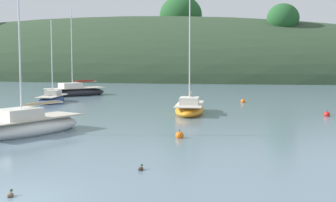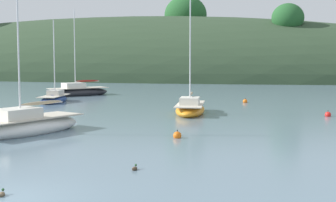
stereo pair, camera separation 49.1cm
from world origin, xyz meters
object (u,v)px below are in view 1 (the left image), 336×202
(sailboat_grey_yawl, at_px, (26,126))
(mooring_buoy_channel, at_px, (327,114))
(sailboat_blue_center, at_px, (75,92))
(sailboat_red_portside, at_px, (52,99))
(mooring_buoy_inner, at_px, (180,136))
(sailboat_navy_dinghy, at_px, (190,109))
(duck_lone_right, at_px, (141,169))
(mooring_buoy_outer, at_px, (243,101))
(duck_lone_left, at_px, (10,195))

(sailboat_grey_yawl, height_order, mooring_buoy_channel, sailboat_grey_yawl)
(sailboat_grey_yawl, bearing_deg, sailboat_blue_center, 108.78)
(sailboat_red_portside, xyz_separation_m, mooring_buoy_inner, (15.88, -16.96, -0.22))
(sailboat_navy_dinghy, relative_size, duck_lone_right, 21.24)
(mooring_buoy_outer, bearing_deg, mooring_buoy_channel, -54.05)
(sailboat_grey_yawl, bearing_deg, duck_lone_left, -62.50)
(sailboat_grey_yawl, relative_size, mooring_buoy_channel, 16.10)
(mooring_buoy_channel, distance_m, duck_lone_left, 25.88)
(sailboat_grey_yawl, bearing_deg, mooring_buoy_inner, 4.51)
(sailboat_blue_center, relative_size, sailboat_red_portside, 1.23)
(sailboat_red_portside, bearing_deg, sailboat_grey_yawl, -67.20)
(mooring_buoy_outer, relative_size, duck_lone_left, 1.29)
(sailboat_grey_yawl, xyz_separation_m, duck_lone_left, (5.74, -11.02, -0.38))
(sailboat_grey_yawl, bearing_deg, mooring_buoy_outer, 65.07)
(sailboat_navy_dinghy, bearing_deg, duck_lone_right, -84.79)
(sailboat_navy_dinghy, relative_size, mooring_buoy_channel, 16.65)
(sailboat_grey_yawl, distance_m, duck_lone_left, 12.43)
(duck_lone_left, bearing_deg, sailboat_navy_dinghy, 87.06)
(mooring_buoy_channel, distance_m, mooring_buoy_inner, 14.36)
(mooring_buoy_outer, distance_m, mooring_buoy_inner, 21.04)
(duck_lone_left, bearing_deg, mooring_buoy_outer, 82.46)
(sailboat_red_portside, relative_size, mooring_buoy_channel, 14.61)
(sailboat_blue_center, relative_size, mooring_buoy_outer, 17.96)
(sailboat_red_portside, distance_m, mooring_buoy_channel, 24.76)
(sailboat_blue_center, distance_m, duck_lone_right, 36.95)
(sailboat_red_portside, bearing_deg, duck_lone_right, -56.77)
(sailboat_blue_center, xyz_separation_m, duck_lone_right, (17.36, -32.61, -0.38))
(sailboat_navy_dinghy, height_order, mooring_buoy_outer, sailboat_navy_dinghy)
(sailboat_blue_center, relative_size, sailboat_navy_dinghy, 1.08)
(mooring_buoy_inner, bearing_deg, duck_lone_right, -89.20)
(mooring_buoy_outer, bearing_deg, mooring_buoy_inner, -94.34)
(sailboat_grey_yawl, bearing_deg, mooring_buoy_channel, 36.41)
(sailboat_blue_center, distance_m, mooring_buoy_inner, 30.52)
(sailboat_blue_center, relative_size, duck_lone_right, 22.91)
(mooring_buoy_outer, bearing_deg, duck_lone_right, -93.00)
(mooring_buoy_channel, bearing_deg, sailboat_red_portside, 167.76)
(sailboat_red_portside, xyz_separation_m, mooring_buoy_channel, (24.20, -5.25, -0.22))
(sailboat_blue_center, height_order, duck_lone_right, sailboat_blue_center)
(sailboat_red_portside, height_order, mooring_buoy_inner, sailboat_red_portside)
(sailboat_navy_dinghy, relative_size, mooring_buoy_outer, 16.65)
(sailboat_grey_yawl, bearing_deg, sailboat_navy_dinghy, 59.25)
(sailboat_grey_yawl, relative_size, mooring_buoy_inner, 16.10)
(sailboat_blue_center, xyz_separation_m, mooring_buoy_channel, (25.57, -13.46, -0.31))
(sailboat_navy_dinghy, bearing_deg, mooring_buoy_inner, -81.82)
(mooring_buoy_channel, bearing_deg, sailboat_grey_yawl, -143.59)
(mooring_buoy_channel, height_order, duck_lone_right, mooring_buoy_channel)
(sailboat_navy_dinghy, distance_m, mooring_buoy_channel, 9.92)
(sailboat_red_portside, xyz_separation_m, sailboat_grey_yawl, (7.41, -17.63, 0.09))
(sailboat_red_portside, relative_size, sailboat_grey_yawl, 0.91)
(duck_lone_right, bearing_deg, mooring_buoy_outer, 87.00)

